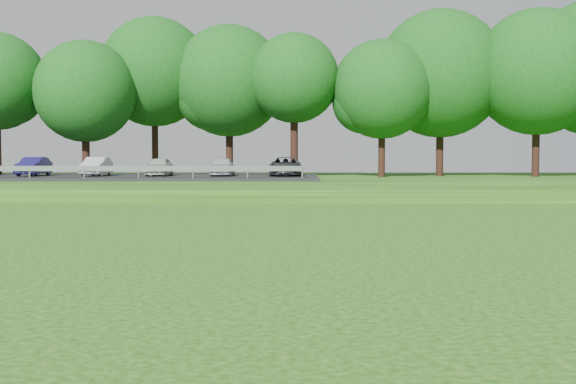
{
  "coord_description": "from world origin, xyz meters",
  "views": [
    {
      "loc": [
        -13.5,
        -12.58,
        2.15
      ],
      "look_at": [
        -13.63,
        3.64,
        1.3
      ],
      "focal_mm": 45.0,
      "sensor_mm": 36.0,
      "label": 1
    }
  ],
  "objects": [
    {
      "name": "berm",
      "position": [
        0.0,
        34.0,
        0.3
      ],
      "size": [
        130.0,
        30.0,
        0.6
      ],
      "primitive_type": "cube",
      "color": "#0C3E0C",
      "rests_on": "ground"
    },
    {
      "name": "parking_lot",
      "position": [
        -23.72,
        32.82,
        1.06
      ],
      "size": [
        24.0,
        9.0,
        1.38
      ],
      "color": "black",
      "rests_on": "berm"
    },
    {
      "name": "treeline",
      "position": [
        0.0,
        38.0,
        8.1
      ],
      "size": [
        104.0,
        7.0,
        15.0
      ],
      "primitive_type": null,
      "color": "#104714",
      "rests_on": "berm"
    }
  ]
}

